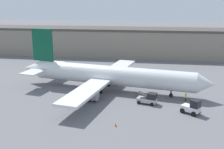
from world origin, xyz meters
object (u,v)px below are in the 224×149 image
object	(u,v)px
airplane	(107,75)
ground_crew_worker	(186,97)
belt_loader_truck	(148,99)
pushback_tug	(93,95)
baggage_tug	(192,107)
safety_cone_near	(116,125)

from	to	relation	value
airplane	ground_crew_worker	size ratio (longest dim) A/B	24.94
belt_loader_truck	pushback_tug	distance (m)	10.22
baggage_tug	safety_cone_near	xyz separation A→B (m)	(-11.70, -6.52, -0.87)
pushback_tug	safety_cone_near	bearing A→B (deg)	-53.20
pushback_tug	safety_cone_near	distance (m)	11.97
belt_loader_truck	pushback_tug	world-z (taller)	pushback_tug
belt_loader_truck	airplane	bearing A→B (deg)	156.93
ground_crew_worker	safety_cone_near	bearing A→B (deg)	-81.23
ground_crew_worker	pushback_tug	size ratio (longest dim) A/B	0.60
belt_loader_truck	safety_cone_near	xyz separation A→B (m)	(-4.51, -10.14, -0.70)
airplane	baggage_tug	size ratio (longest dim) A/B	11.89
airplane	ground_crew_worker	distance (m)	16.14
baggage_tug	pushback_tug	world-z (taller)	baggage_tug
airplane	baggage_tug	world-z (taller)	airplane
belt_loader_truck	baggage_tug	bearing A→B (deg)	-11.78
airplane	ground_crew_worker	world-z (taller)	airplane
ground_crew_worker	baggage_tug	xyz separation A→B (m)	(0.44, -5.82, 0.27)
airplane	pushback_tug	bearing A→B (deg)	-94.10
safety_cone_near	airplane	bearing A→B (deg)	103.55
safety_cone_near	baggage_tug	bearing A→B (deg)	29.12
baggage_tug	pushback_tug	xyz separation A→B (m)	(-17.41, 3.97, -0.08)
airplane	safety_cone_near	size ratio (longest dim) A/B	73.92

